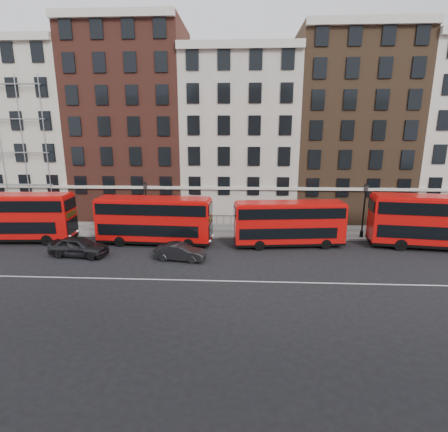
# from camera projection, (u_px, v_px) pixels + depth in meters

# --- Properties ---
(ground) EXTENTS (120.00, 120.00, 0.00)m
(ground) POSITION_uv_depth(u_px,v_px,m) (236.00, 270.00, 26.56)
(ground) COLOR black
(ground) RESTS_ON ground
(pavement) EXTENTS (80.00, 5.00, 0.15)m
(pavement) POSITION_uv_depth(u_px,v_px,m) (238.00, 231.00, 36.72)
(pavement) COLOR slate
(pavement) RESTS_ON ground
(kerb) EXTENTS (80.00, 0.30, 0.16)m
(kerb) POSITION_uv_depth(u_px,v_px,m) (238.00, 238.00, 34.29)
(kerb) COLOR gray
(kerb) RESTS_ON ground
(road_centre_line) EXTENTS (70.00, 0.12, 0.01)m
(road_centre_line) POSITION_uv_depth(u_px,v_px,m) (236.00, 281.00, 24.62)
(road_centre_line) COLOR white
(road_centre_line) RESTS_ON ground
(building_terrace) EXTENTS (64.00, 11.95, 22.00)m
(building_terrace) POSITION_uv_depth(u_px,v_px,m) (237.00, 131.00, 41.45)
(building_terrace) COLOR #B7B29E
(building_terrace) RESTS_ON ground
(bus_a) EXTENTS (11.12, 3.29, 4.61)m
(bus_a) POSITION_uv_depth(u_px,v_px,m) (13.00, 216.00, 32.74)
(bus_a) COLOR red
(bus_a) RESTS_ON ground
(bus_b) EXTENTS (10.61, 3.09, 4.41)m
(bus_b) POSITION_uv_depth(u_px,v_px,m) (154.00, 219.00, 32.11)
(bus_b) COLOR red
(bus_b) RESTS_ON ground
(bus_c) EXTENTS (10.06, 3.42, 4.15)m
(bus_c) POSITION_uv_depth(u_px,v_px,m) (289.00, 223.00, 31.52)
(bus_c) COLOR red
(bus_c) RESTS_ON ground
(bus_d) EXTENTS (11.65, 4.17, 4.79)m
(bus_d) POSITION_uv_depth(u_px,v_px,m) (438.00, 221.00, 30.80)
(bus_d) COLOR red
(bus_d) RESTS_ON ground
(car_rear) EXTENTS (5.14, 2.58, 1.68)m
(car_rear) POSITION_uv_depth(u_px,v_px,m) (79.00, 246.00, 29.38)
(car_rear) COLOR black
(car_rear) RESTS_ON ground
(car_front) EXTENTS (4.32, 2.04, 1.37)m
(car_front) POSITION_uv_depth(u_px,v_px,m) (180.00, 252.00, 28.50)
(car_front) COLOR black
(car_front) RESTS_ON ground
(lamp_post_left) EXTENTS (0.44, 0.44, 5.33)m
(lamp_post_left) POSITION_uv_depth(u_px,v_px,m) (146.00, 206.00, 34.61)
(lamp_post_left) COLOR black
(lamp_post_left) RESTS_ON pavement
(lamp_post_right) EXTENTS (0.44, 0.44, 5.33)m
(lamp_post_right) POSITION_uv_depth(u_px,v_px,m) (364.00, 208.00, 33.60)
(lamp_post_right) COLOR black
(lamp_post_right) RESTS_ON pavement
(iron_railings) EXTENTS (6.60, 0.06, 1.00)m
(iron_railings) POSITION_uv_depth(u_px,v_px,m) (238.00, 220.00, 38.71)
(iron_railings) COLOR black
(iron_railings) RESTS_ON pavement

